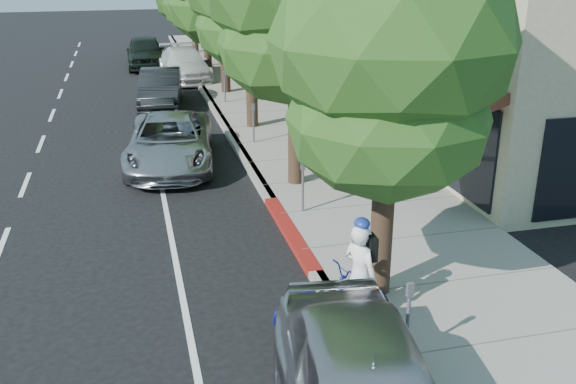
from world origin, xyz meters
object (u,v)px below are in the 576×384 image
object	(u,v)px
white_pickup	(184,64)
cyclist	(360,275)
street_tree_0	(392,48)
pedestrian	(320,85)
silver_suv	(170,142)
dark_sedan	(160,88)
dark_suv_far	(145,52)
bicycle	(319,298)

from	to	relation	value
white_pickup	cyclist	bearing A→B (deg)	-91.00
street_tree_0	cyclist	bearing A→B (deg)	-132.64
cyclist	pedestrian	distance (m)	15.25
silver_suv	pedestrian	distance (m)	8.22
silver_suv	dark_sedan	xyz separation A→B (m)	(0.21, 7.81, 0.01)
street_tree_0	cyclist	size ratio (longest dim) A/B	3.94
dark_suv_far	pedestrian	distance (m)	13.43
bicycle	white_pickup	bearing A→B (deg)	-16.02
white_pickup	pedestrian	size ratio (longest dim) A/B	2.92
street_tree_0	white_pickup	distance (m)	22.34
silver_suv	dark_sedan	distance (m)	7.82
silver_suv	dark_suv_far	bearing A→B (deg)	97.14
silver_suv	dark_suv_far	world-z (taller)	dark_suv_far
bicycle	pedestrian	bearing A→B (deg)	-33.06
cyclist	dark_suv_far	bearing A→B (deg)	-22.65
silver_suv	dark_sedan	bearing A→B (deg)	95.63
cyclist	bicycle	distance (m)	0.80
cyclist	bicycle	xyz separation A→B (m)	(-0.65, 0.17, -0.44)
cyclist	silver_suv	world-z (taller)	cyclist
cyclist	dark_sedan	xyz separation A→B (m)	(-2.24, 17.21, -0.18)
silver_suv	pedestrian	bearing A→B (deg)	48.14
bicycle	silver_suv	world-z (taller)	silver_suv
street_tree_0	silver_suv	distance (m)	9.98
silver_suv	white_pickup	distance (m)	13.39
cyclist	white_pickup	size ratio (longest dim) A/B	0.35
bicycle	dark_suv_far	xyz separation A→B (m)	(-1.80, 26.53, 0.35)
street_tree_0	silver_suv	size ratio (longest dim) A/B	1.37
dark_sedan	white_pickup	world-z (taller)	white_pickup
bicycle	silver_suv	size ratio (longest dim) A/B	0.35
dark_suv_far	dark_sedan	bearing A→B (deg)	-88.50
street_tree_0	cyclist	xyz separation A→B (m)	(-0.65, -0.71, -3.62)
bicycle	pedestrian	world-z (taller)	pedestrian
pedestrian	street_tree_0	bearing A→B (deg)	49.89
street_tree_0	silver_suv	xyz separation A→B (m)	(-3.10, 8.69, -3.80)
dark_sedan	pedestrian	size ratio (longest dim) A/B	2.52
dark_sedan	dark_suv_far	xyz separation A→B (m)	(-0.21, 9.49, 0.09)
dark_sedan	dark_suv_far	size ratio (longest dim) A/B	0.92
dark_suv_far	pedestrian	size ratio (longest dim) A/B	2.73
dark_sedan	white_pickup	xyz separation A→B (m)	(1.48, 5.47, 0.02)
white_pickup	silver_suv	bearing A→B (deg)	-100.16
street_tree_0	dark_sedan	world-z (taller)	street_tree_0
dark_suv_far	pedestrian	world-z (taller)	pedestrian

